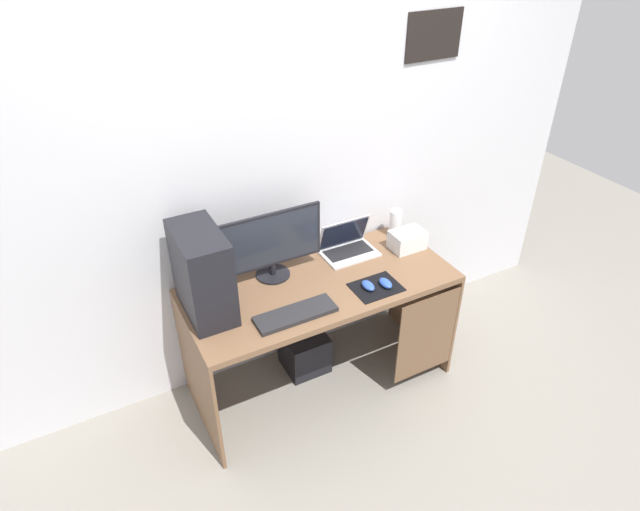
{
  "coord_description": "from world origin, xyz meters",
  "views": [
    {
      "loc": [
        -1.13,
        -2.12,
        2.52
      ],
      "look_at": [
        0.0,
        0.0,
        0.92
      ],
      "focal_mm": 30.79,
      "sensor_mm": 36.0,
      "label": 1
    }
  ],
  "objects_px": {
    "pc_tower": "(202,273)",
    "keyboard": "(296,314)",
    "projector": "(407,240)",
    "mouse_left": "(368,286)",
    "laptop": "(347,246)",
    "subwoofer": "(305,351)",
    "mouse_right": "(386,283)",
    "monitor": "(272,244)",
    "speaker": "(395,223)"
  },
  "relations": [
    {
      "from": "laptop",
      "to": "keyboard",
      "type": "relative_size",
      "value": 0.76
    },
    {
      "from": "keyboard",
      "to": "mouse_right",
      "type": "bearing_deg",
      "value": -0.53
    },
    {
      "from": "monitor",
      "to": "speaker",
      "type": "distance_m",
      "value": 0.85
    },
    {
      "from": "laptop",
      "to": "mouse_left",
      "type": "bearing_deg",
      "value": -103.06
    },
    {
      "from": "mouse_left",
      "to": "projector",
      "type": "bearing_deg",
      "value": 29.27
    },
    {
      "from": "laptop",
      "to": "mouse_right",
      "type": "distance_m",
      "value": 0.39
    },
    {
      "from": "pc_tower",
      "to": "mouse_right",
      "type": "relative_size",
      "value": 4.79
    },
    {
      "from": "keyboard",
      "to": "mouse_right",
      "type": "height_order",
      "value": "mouse_right"
    },
    {
      "from": "subwoofer",
      "to": "speaker",
      "type": "bearing_deg",
      "value": 6.89
    },
    {
      "from": "pc_tower",
      "to": "laptop",
      "type": "distance_m",
      "value": 0.93
    },
    {
      "from": "keyboard",
      "to": "mouse_left",
      "type": "distance_m",
      "value": 0.44
    },
    {
      "from": "laptop",
      "to": "projector",
      "type": "distance_m",
      "value": 0.36
    },
    {
      "from": "monitor",
      "to": "keyboard",
      "type": "height_order",
      "value": "monitor"
    },
    {
      "from": "monitor",
      "to": "projector",
      "type": "bearing_deg",
      "value": -7.73
    },
    {
      "from": "pc_tower",
      "to": "keyboard",
      "type": "relative_size",
      "value": 1.09
    },
    {
      "from": "laptop",
      "to": "projector",
      "type": "height_order",
      "value": "laptop"
    },
    {
      "from": "subwoofer",
      "to": "laptop",
      "type": "bearing_deg",
      "value": 8.65
    },
    {
      "from": "keyboard",
      "to": "subwoofer",
      "type": "xyz_separation_m",
      "value": [
        0.21,
        0.33,
        -0.62
      ]
    },
    {
      "from": "keyboard",
      "to": "projector",
      "type": "bearing_deg",
      "value": 16.54
    },
    {
      "from": "monitor",
      "to": "subwoofer",
      "type": "distance_m",
      "value": 0.84
    },
    {
      "from": "monitor",
      "to": "subwoofer",
      "type": "bearing_deg",
      "value": -11.27
    },
    {
      "from": "laptop",
      "to": "keyboard",
      "type": "xyz_separation_m",
      "value": [
        -0.53,
        -0.38,
        -0.03
      ]
    },
    {
      "from": "monitor",
      "to": "keyboard",
      "type": "distance_m",
      "value": 0.42
    },
    {
      "from": "pc_tower",
      "to": "mouse_left",
      "type": "bearing_deg",
      "value": -16.07
    },
    {
      "from": "speaker",
      "to": "subwoofer",
      "type": "relative_size",
      "value": 0.67
    },
    {
      "from": "pc_tower",
      "to": "projector",
      "type": "height_order",
      "value": "pc_tower"
    },
    {
      "from": "keyboard",
      "to": "laptop",
      "type": "bearing_deg",
      "value": 36.09
    },
    {
      "from": "keyboard",
      "to": "mouse_left",
      "type": "height_order",
      "value": "mouse_left"
    },
    {
      "from": "projector",
      "to": "mouse_left",
      "type": "height_order",
      "value": "projector"
    },
    {
      "from": "monitor",
      "to": "subwoofer",
      "type": "xyz_separation_m",
      "value": [
        0.17,
        -0.03,
        -0.82
      ]
    },
    {
      "from": "laptop",
      "to": "keyboard",
      "type": "distance_m",
      "value": 0.65
    },
    {
      "from": "keyboard",
      "to": "subwoofer",
      "type": "height_order",
      "value": "keyboard"
    },
    {
      "from": "pc_tower",
      "to": "mouse_left",
      "type": "distance_m",
      "value": 0.87
    },
    {
      "from": "laptop",
      "to": "mouse_right",
      "type": "bearing_deg",
      "value": -88.41
    },
    {
      "from": "monitor",
      "to": "mouse_left",
      "type": "xyz_separation_m",
      "value": [
        0.4,
        -0.35,
        -0.19
      ]
    },
    {
      "from": "mouse_left",
      "to": "subwoofer",
      "type": "bearing_deg",
      "value": 126.55
    },
    {
      "from": "monitor",
      "to": "mouse_left",
      "type": "distance_m",
      "value": 0.56
    },
    {
      "from": "pc_tower",
      "to": "keyboard",
      "type": "xyz_separation_m",
      "value": [
        0.37,
        -0.26,
        -0.22
      ]
    },
    {
      "from": "keyboard",
      "to": "mouse_left",
      "type": "bearing_deg",
      "value": 2.59
    },
    {
      "from": "mouse_left",
      "to": "subwoofer",
      "type": "height_order",
      "value": "mouse_left"
    },
    {
      "from": "pc_tower",
      "to": "projector",
      "type": "relative_size",
      "value": 2.3
    },
    {
      "from": "projector",
      "to": "mouse_left",
      "type": "distance_m",
      "value": 0.48
    },
    {
      "from": "speaker",
      "to": "subwoofer",
      "type": "xyz_separation_m",
      "value": [
        -0.67,
        -0.08,
        -0.7
      ]
    },
    {
      "from": "monitor",
      "to": "keyboard",
      "type": "xyz_separation_m",
      "value": [
        -0.04,
        -0.37,
        -0.2
      ]
    },
    {
      "from": "monitor",
      "to": "speaker",
      "type": "bearing_deg",
      "value": 3.31
    },
    {
      "from": "mouse_left",
      "to": "speaker",
      "type": "bearing_deg",
      "value": 41.91
    },
    {
      "from": "mouse_left",
      "to": "subwoofer",
      "type": "relative_size",
      "value": 0.38
    },
    {
      "from": "speaker",
      "to": "monitor",
      "type": "bearing_deg",
      "value": -176.69
    },
    {
      "from": "monitor",
      "to": "laptop",
      "type": "height_order",
      "value": "monitor"
    },
    {
      "from": "monitor",
      "to": "keyboard",
      "type": "relative_size",
      "value": 1.36
    }
  ]
}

